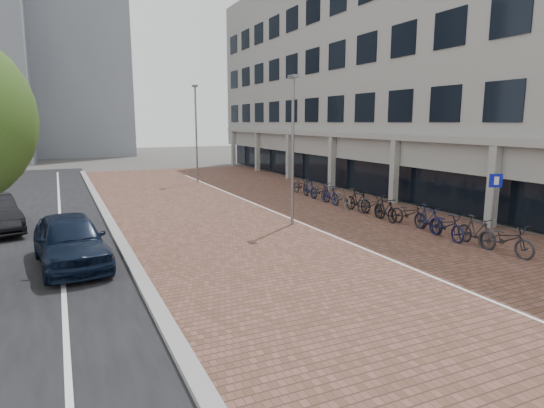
{
  "coord_description": "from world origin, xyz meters",
  "views": [
    {
      "loc": [
        -6.89,
        -8.86,
        4.22
      ],
      "look_at": [
        0.0,
        6.0,
        1.3
      ],
      "focal_mm": 30.53,
      "sensor_mm": 36.0,
      "label": 1
    }
  ],
  "objects": [
    {
      "name": "lamp_near",
      "position": [
        1.75,
        7.78,
        2.99
      ],
      "size": [
        0.12,
        0.12,
        5.98
      ],
      "primitive_type": "cylinder",
      "color": "slate",
      "rests_on": "ground"
    },
    {
      "name": "parking_sign",
      "position": [
        7.5,
        2.85,
        1.57
      ],
      "size": [
        0.47,
        0.22,
        2.36
      ],
      "rotation": [
        0.0,
        0.0,
        -0.37
      ],
      "color": "slate",
      "rests_on": "ground"
    },
    {
      "name": "office_building",
      "position": [
        12.97,
        16.0,
        8.44
      ],
      "size": [
        8.4,
        40.0,
        15.0
      ],
      "color": "gray",
      "rests_on": "ground"
    },
    {
      "name": "curb",
      "position": [
        -5.1,
        12.0,
        0.07
      ],
      "size": [
        0.35,
        42.0,
        0.14
      ],
      "primitive_type": "cube",
      "color": "gray",
      "rests_on": "ground"
    },
    {
      "name": "lane_line",
      "position": [
        -7.0,
        12.0,
        0.02
      ],
      "size": [
        0.12,
        44.0,
        0.0
      ],
      "primitive_type": "cube",
      "color": "white",
      "rests_on": "street_asphalt"
    },
    {
      "name": "bike_row",
      "position": [
        5.87,
        7.9,
        0.52
      ],
      "size": [
        1.18,
        15.81,
        1.05
      ],
      "color": "#222228",
      "rests_on": "ground"
    },
    {
      "name": "car_navy",
      "position": [
        -6.74,
        5.65,
        0.77
      ],
      "size": [
        2.29,
        4.71,
        1.55
      ],
      "primitive_type": "imported",
      "rotation": [
        0.0,
        0.0,
        0.1
      ],
      "color": "black",
      "rests_on": "ground"
    },
    {
      "name": "street_asphalt",
      "position": [
        -9.0,
        12.0,
        0.01
      ],
      "size": [
        8.0,
        50.0,
        0.03
      ],
      "primitive_type": "cube",
      "color": "black",
      "rests_on": "ground"
    },
    {
      "name": "ground",
      "position": [
        0.0,
        0.0,
        0.0
      ],
      "size": [
        140.0,
        140.0,
        0.0
      ],
      "primitive_type": "plane",
      "color": "#474442",
      "rests_on": "ground"
    },
    {
      "name": "plaza_brick",
      "position": [
        2.0,
        12.0,
        0.01
      ],
      "size": [
        14.5,
        42.0,
        0.04
      ],
      "primitive_type": "cube",
      "color": "brown",
      "rests_on": "ground"
    },
    {
      "name": "lamp_far",
      "position": [
        1.88,
        22.47,
        3.3
      ],
      "size": [
        0.12,
        0.12,
        6.61
      ],
      "primitive_type": "cylinder",
      "color": "gray",
      "rests_on": "ground"
    },
    {
      "name": "parking_line",
      "position": [
        2.2,
        12.0,
        0.04
      ],
      "size": [
        0.1,
        30.0,
        0.0
      ],
      "primitive_type": "cube",
      "color": "white",
      "rests_on": "plaza_brick"
    }
  ]
}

